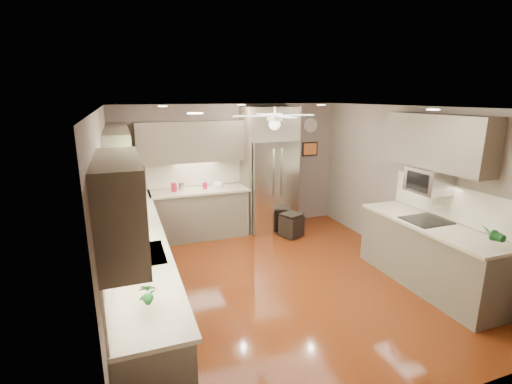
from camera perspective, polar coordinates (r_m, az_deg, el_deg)
floor at (r=5.62m, az=3.81°, el=-13.54°), size 5.00×5.00×0.00m
ceiling at (r=4.96m, az=4.30°, el=12.86°), size 5.00×5.00×0.00m
wall_back at (r=7.44m, az=-3.85°, el=3.72°), size 4.50×0.00×4.50m
wall_front at (r=3.19m, az=23.13°, el=-12.56°), size 4.50×0.00×4.50m
wall_left at (r=4.73m, az=-21.75°, el=-3.63°), size 0.00×5.00×5.00m
wall_right at (r=6.39m, az=22.80°, el=0.79°), size 0.00×5.00×5.00m
canister_a at (r=6.96m, az=-12.51°, el=0.70°), size 0.13×0.13×0.16m
canister_b at (r=7.03m, az=-11.38°, el=0.83°), size 0.13×0.13×0.16m
canister_d at (r=7.07m, az=-7.86°, el=0.96°), size 0.09×0.09×0.13m
soap_bottle at (r=4.61m, az=-19.31°, el=-6.57°), size 0.10×0.10×0.21m
potted_plant_left at (r=3.26m, az=-16.28°, el=-14.74°), size 0.15×0.11×0.28m
potted_plant_right at (r=5.11m, az=32.58°, el=-5.49°), size 0.17×0.14×0.31m
bowl at (r=7.09m, az=-5.78°, el=0.78°), size 0.20×0.20×0.05m
left_run at (r=5.14m, az=-17.57°, el=-10.99°), size 0.65×4.70×1.45m
back_run at (r=7.18m, az=-8.64°, el=-3.12°), size 1.85×0.65×1.45m
uppers at (r=5.44m, az=-6.13°, el=6.32°), size 4.50×4.70×0.95m
window at (r=4.17m, az=-21.84°, el=-1.71°), size 0.05×1.12×0.92m
sink at (r=4.38m, az=-17.22°, el=-9.49°), size 0.50×0.70×0.32m
refrigerator at (r=7.36m, az=2.16°, el=3.14°), size 1.06×0.75×2.45m
right_run at (r=5.85m, az=25.03°, el=-8.53°), size 0.70×2.20×1.45m
microwave at (r=5.80m, az=25.03°, el=1.60°), size 0.43×0.55×0.34m
ceiling_fan at (r=5.24m, az=2.89°, el=11.13°), size 1.18×1.18×0.32m
recessed_lights at (r=5.31m, az=2.07°, el=12.93°), size 2.84×3.14×0.01m
wall_clock at (r=7.99m, az=8.42°, el=10.13°), size 0.30×0.03×0.30m
framed_print at (r=8.03m, az=8.30°, el=6.57°), size 0.36×0.03×0.30m
stool at (r=7.18m, az=5.47°, el=-5.09°), size 0.47×0.47×0.45m
paper_towel at (r=4.06m, az=-17.30°, el=-8.80°), size 0.11×0.11×0.28m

